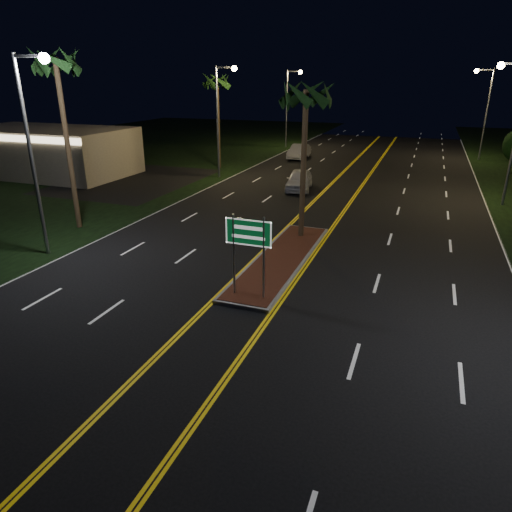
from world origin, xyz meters
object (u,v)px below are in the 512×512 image
at_px(streetlight_left_near, 34,135).
at_px(palm_left_far, 217,82).
at_px(palm_left_near, 56,64).
at_px(car_near, 299,178).
at_px(median_island, 281,259).
at_px(streetlight_left_mid, 221,109).
at_px(streetlight_left_far, 290,100).
at_px(car_far, 299,150).
at_px(palm_median, 306,94).
at_px(highway_sign, 248,240).
at_px(streetlight_right_far, 484,103).
at_px(commercial_building, 46,151).

bearing_deg(streetlight_left_near, palm_left_far, 95.21).
relative_size(palm_left_near, car_near, 1.84).
xyz_separation_m(median_island, palm_left_far, (-12.80, 21.00, 7.66)).
bearing_deg(streetlight_left_mid, streetlight_left_far, 90.00).
height_order(palm_left_far, car_far, palm_left_far).
xyz_separation_m(palm_median, palm_left_far, (-12.80, 17.50, 0.47)).
xyz_separation_m(median_island, highway_sign, (0.00, -4.20, 2.32)).
bearing_deg(streetlight_right_far, car_near, -124.09).
relative_size(median_island, streetlight_left_mid, 1.14).
relative_size(streetlight_left_mid, palm_median, 1.08).
distance_m(commercial_building, palm_left_near, 19.25).
bearing_deg(palm_left_near, palm_left_far, 90.86).
relative_size(commercial_building, car_far, 2.90).
bearing_deg(car_far, palm_left_near, -101.20).
height_order(commercial_building, palm_left_far, palm_left_far).
height_order(median_island, streetlight_left_near, streetlight_left_near).
relative_size(streetlight_left_near, palm_left_far, 1.02).
height_order(streetlight_left_near, streetlight_left_far, same).
distance_m(streetlight_left_mid, car_far, 13.40).
bearing_deg(car_near, median_island, -86.81).
bearing_deg(highway_sign, palm_left_near, 157.40).
distance_m(palm_left_near, car_near, 18.29).
distance_m(palm_left_far, car_near, 13.43).
distance_m(commercial_building, palm_median, 28.18).
distance_m(highway_sign, palm_left_far, 28.77).
bearing_deg(streetlight_left_far, highway_sign, -75.56).
xyz_separation_m(highway_sign, car_far, (-7.11, 33.21, -1.54)).
distance_m(streetlight_left_far, streetlight_right_far, 21.32).
relative_size(commercial_building, streetlight_left_mid, 1.67).
distance_m(streetlight_left_near, palm_left_far, 24.19).
bearing_deg(car_far, car_near, -74.92).
relative_size(highway_sign, car_far, 0.62).
bearing_deg(car_near, palm_left_far, 137.65).
xyz_separation_m(palm_median, car_near, (-3.16, 11.15, -6.39)).
bearing_deg(palm_median, streetlight_left_mid, 128.17).
xyz_separation_m(streetlight_right_far, palm_left_far, (-23.41, -14.00, 2.09)).
relative_size(commercial_building, palm_left_far, 1.70).
xyz_separation_m(palm_median, car_far, (-7.11, 25.51, -6.41)).
bearing_deg(streetlight_left_near, car_far, 83.76).
bearing_deg(median_island, streetlight_left_mid, 121.98).
bearing_deg(palm_left_far, palm_left_near, -89.14).
bearing_deg(highway_sign, median_island, 90.00).
distance_m(median_island, streetlight_left_near, 12.36).
bearing_deg(car_near, streetlight_right_far, 46.93).
bearing_deg(streetlight_left_far, car_near, -71.56).
height_order(streetlight_left_near, palm_left_near, palm_left_near).
distance_m(streetlight_right_far, car_near, 25.03).
height_order(commercial_building, palm_median, palm_median).
height_order(streetlight_left_near, streetlight_left_mid, same).
bearing_deg(palm_median, streetlight_right_far, 71.38).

